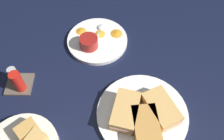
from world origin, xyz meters
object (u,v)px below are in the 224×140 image
spoon_by_gravy_ramekin (100,29)px  plate_sandwich_main (142,114)px  sandwich_half_near (125,111)px  condiment_caddy (17,81)px  spoon_by_dark_ramekin (147,112)px  plate_chips_companion (97,40)px  sandwich_half_extra (161,109)px  sandwich_half_far (146,127)px  ramekin_dark_sauce (164,112)px  ramekin_light_gravy (89,42)px

spoon_by_gravy_ramekin → plate_sandwich_main: bearing=-157.4°
plate_sandwich_main → sandwich_half_near: size_ratio=2.05×
condiment_caddy → spoon_by_dark_ramekin: bearing=-103.1°
spoon_by_dark_ramekin → plate_chips_companion: (31.40, 17.56, -1.16)cm
sandwich_half_extra → condiment_caddy: bearing=78.0°
plate_sandwich_main → sandwich_half_far: size_ratio=2.13×
sandwich_half_near → spoon_by_dark_ramekin: size_ratio=1.46×
sandwich_half_near → spoon_by_dark_ramekin: 7.39cm
sandwich_half_near → sandwich_half_far: bearing=-130.4°
sandwich_half_near → sandwich_half_extra: (0.91, -11.28, 0.00)cm
sandwich_half_extra → sandwich_half_far: bearing=139.6°
plate_sandwich_main → sandwich_half_extra: bearing=-85.4°
plate_sandwich_main → sandwich_half_extra: size_ratio=1.98×
sandwich_half_near → spoon_by_gravy_ramekin: (37.24, 9.69, -2.04)cm
sandwich_half_near → ramekin_dark_sauce: bearing=-90.3°
sandwich_half_far → condiment_caddy: size_ratio=1.47×
ramekin_dark_sauce → spoon_by_gravy_ramekin: bearing=30.5°
plate_chips_companion → ramekin_light_gravy: bearing=140.2°
sandwich_half_far → spoon_by_gravy_ramekin: 45.31cm
plate_sandwich_main → plate_chips_companion: (31.81, 16.15, 0.00)cm
sandwich_half_extra → plate_chips_companion: sandwich_half_extra is taller
sandwich_half_near → spoon_by_dark_ramekin: bearing=-83.1°
plate_sandwich_main → sandwich_half_extra: sandwich_half_extra is taller
sandwich_half_extra → ramekin_dark_sauce: bearing=-132.9°
condiment_caddy → plate_chips_companion: bearing=-51.3°
plate_sandwich_main → spoon_by_dark_ramekin: 1.88cm
plate_sandwich_main → plate_chips_companion: size_ratio=1.24×
sandwich_half_near → plate_chips_companion: (32.26, 10.51, -3.20)cm
sandwich_half_extra → spoon_by_gravy_ramekin: 42.00cm
ramekin_dark_sauce → ramekin_light_gravy: bearing=42.0°
spoon_by_dark_ramekin → condiment_caddy: condiment_caddy is taller
sandwich_half_far → spoon_by_dark_ramekin: (6.04, -0.96, -2.04)cm
sandwich_half_far → ramekin_light_gravy: bearing=30.1°
plate_sandwich_main → spoon_by_dark_ramekin: size_ratio=2.99×
plate_chips_companion → ramekin_light_gravy: (-3.61, 3.01, 3.11)cm
sandwich_half_near → spoon_by_gravy_ramekin: bearing=14.6°
sandwich_half_extra → ramekin_light_gravy: sandwich_half_extra is taller
ramekin_light_gravy → ramekin_dark_sauce: bearing=-138.0°
spoon_by_gravy_ramekin → condiment_caddy: 37.75cm
plate_sandwich_main → spoon_by_dark_ramekin: spoon_by_dark_ramekin is taller
ramekin_dark_sauce → ramekin_light_gravy: ramekin_light_gravy is taller
ramekin_light_gravy → sandwich_half_extra: bearing=-138.2°
plate_chips_companion → condiment_caddy: condiment_caddy is taller
sandwich_half_near → sandwich_half_far: 8.00cm
condiment_caddy → ramekin_light_gravy: bearing=-53.1°
sandwich_half_near → ramekin_light_gravy: bearing=25.3°
spoon_by_dark_ramekin → spoon_by_gravy_ramekin: (36.38, 16.74, 0.00)cm
sandwich_half_extra → plate_chips_companion: (31.35, 21.79, -3.20)cm
sandwich_half_near → sandwich_half_extra: 11.31cm
plate_sandwich_main → plate_chips_companion: bearing=26.9°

